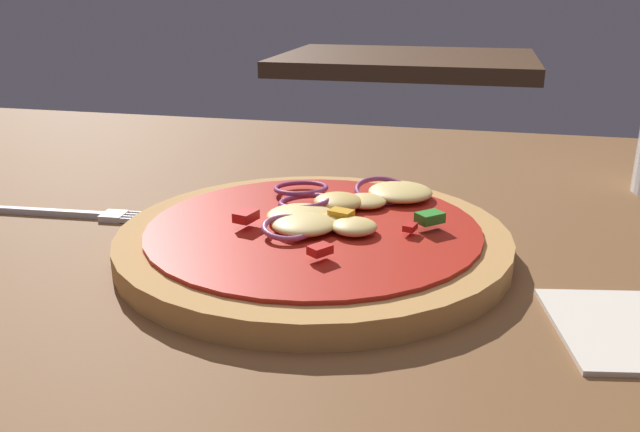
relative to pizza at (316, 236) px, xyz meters
name	(u,v)px	position (x,y,z in m)	size (l,w,h in m)	color
dining_table	(265,269)	(-0.04, 0.00, -0.03)	(1.32, 0.87, 0.04)	brown
pizza	(316,236)	(0.00, 0.00, 0.00)	(0.27, 0.27, 0.03)	tan
fork	(82,214)	(-0.20, 0.03, -0.01)	(0.17, 0.02, 0.01)	silver
background_table	(407,62)	(-0.09, 1.37, -0.03)	(0.66, 0.51, 0.04)	#4C301C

